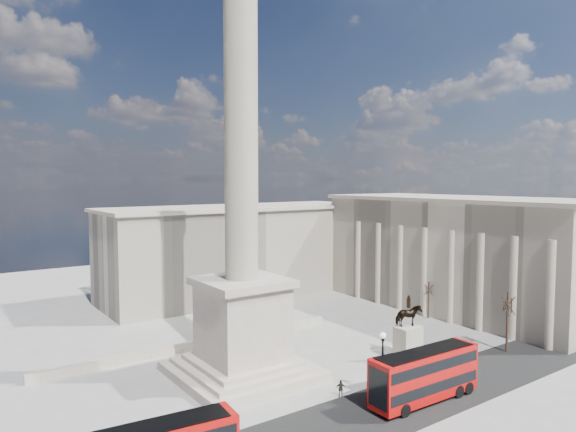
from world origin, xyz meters
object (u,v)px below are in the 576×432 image
(red_bus_c, at_px, (425,375))
(victorian_lamp, at_px, (383,362))
(red_bus_b, at_px, (417,372))
(pedestrian_walking, at_px, (393,376))
(equestrian_statue, at_px, (408,338))
(pedestrian_crossing, at_px, (341,389))
(nelsons_column, at_px, (242,259))
(pedestrian_standing, at_px, (472,352))

(red_bus_c, distance_m, victorian_lamp, 4.51)
(red_bus_b, height_order, pedestrian_walking, red_bus_b)
(victorian_lamp, bearing_deg, equestrian_statue, 30.32)
(pedestrian_walking, relative_size, pedestrian_crossing, 0.94)
(red_bus_c, relative_size, pedestrian_crossing, 7.06)
(red_bus_b, xyz_separation_m, equestrian_statue, (6.45, 6.86, 0.51))
(pedestrian_walking, height_order, pedestrian_crossing, pedestrian_crossing)
(nelsons_column, xyz_separation_m, pedestrian_crossing, (5.06, -10.54, -12.03))
(pedestrian_crossing, bearing_deg, equestrian_statue, -125.83)
(red_bus_b, height_order, pedestrian_standing, red_bus_b)
(pedestrian_walking, bearing_deg, red_bus_c, -118.61)
(red_bus_c, bearing_deg, nelsons_column, 126.70)
(red_bus_c, bearing_deg, pedestrian_crossing, 140.05)
(victorian_lamp, bearing_deg, pedestrian_walking, 30.74)
(red_bus_c, height_order, victorian_lamp, victorian_lamp)
(pedestrian_walking, bearing_deg, victorian_lamp, -170.39)
(pedestrian_standing, bearing_deg, pedestrian_walking, -39.71)
(red_bus_b, distance_m, equestrian_statue, 9.43)
(victorian_lamp, bearing_deg, pedestrian_crossing, 126.29)
(red_bus_c, bearing_deg, equestrian_statue, 51.80)
(pedestrian_standing, bearing_deg, pedestrian_crossing, -41.32)
(red_bus_b, xyz_separation_m, red_bus_c, (-0.66, -1.62, 0.40))
(red_bus_b, height_order, red_bus_c, red_bus_c)
(nelsons_column, relative_size, pedestrian_crossing, 28.22)
(red_bus_c, bearing_deg, pedestrian_walking, 84.31)
(red_bus_c, relative_size, victorian_lamp, 1.80)
(pedestrian_standing, bearing_deg, red_bus_c, -20.91)
(nelsons_column, height_order, pedestrian_crossing, nelsons_column)
(pedestrian_crossing, bearing_deg, red_bus_b, -168.35)
(pedestrian_walking, bearing_deg, nelsons_column, 115.17)
(equestrian_statue, bearing_deg, red_bus_b, -133.26)
(nelsons_column, bearing_deg, red_bus_b, -50.57)
(nelsons_column, height_order, red_bus_c, nelsons_column)
(pedestrian_walking, xyz_separation_m, pedestrian_crossing, (-6.70, 0.70, 0.05))
(nelsons_column, distance_m, pedestrian_standing, 30.17)
(red_bus_b, distance_m, victorian_lamp, 4.75)
(pedestrian_walking, xyz_separation_m, pedestrian_standing, (13.38, -0.27, -0.01))
(nelsons_column, height_order, victorian_lamp, nelsons_column)
(red_bus_c, distance_m, pedestrian_standing, 14.80)
(pedestrian_standing, height_order, pedestrian_crossing, pedestrian_crossing)
(red_bus_b, height_order, victorian_lamp, victorian_lamp)
(equestrian_statue, bearing_deg, pedestrian_crossing, -166.96)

